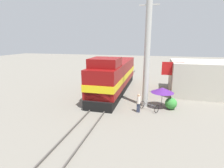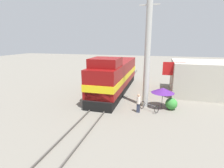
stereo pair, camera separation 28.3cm
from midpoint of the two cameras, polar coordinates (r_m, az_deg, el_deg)
ground_plane at (r=18.95m, az=-1.76°, el=-6.06°), size 120.00×120.00×0.00m
rail_near at (r=19.14m, az=-3.82°, el=-5.65°), size 0.08×42.30×0.15m
rail_far at (r=18.74m, az=0.35°, el=-6.05°), size 0.08×42.30×0.15m
locomotive at (r=22.18m, az=1.27°, el=2.46°), size 3.15×14.34×4.77m
utility_pole at (r=17.15m, az=11.98°, el=10.32°), size 1.80×0.56×10.92m
vendor_umbrella at (r=17.78m, az=16.70°, el=-1.97°), size 2.23×2.23×2.04m
billboard_sign at (r=21.69m, az=19.83°, el=4.12°), size 2.49×0.12×4.07m
shrub_cluster at (r=17.97m, az=19.22°, el=-6.11°), size 1.14×1.14×1.14m
person_bystander at (r=16.35m, az=9.12°, el=-5.98°), size 0.34×0.34×1.78m
bicycle at (r=17.09m, az=12.55°, el=-7.31°), size 1.81×1.47×0.77m
building_block_distant at (r=24.12m, az=27.33°, el=1.74°), size 6.83×6.25×4.05m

